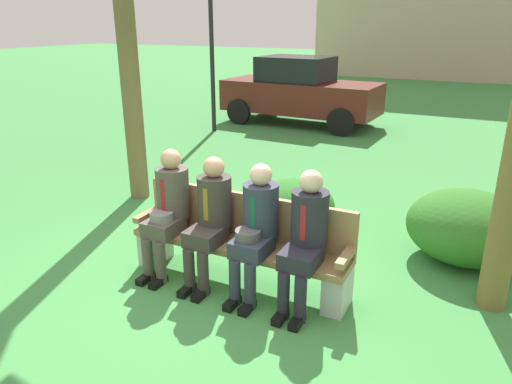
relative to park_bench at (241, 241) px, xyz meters
name	(u,v)px	position (x,y,z in m)	size (l,w,h in m)	color
ground_plane	(211,290)	(-0.17, -0.33, -0.43)	(80.00, 80.00, 0.00)	#3F8943
park_bench	(241,241)	(0.00, 0.00, 0.00)	(2.28, 0.44, 0.90)	#99754C
seated_man_leftmost	(168,206)	(-0.77, -0.13, 0.29)	(0.34, 0.72, 1.31)	#4C473D
seated_man_centerleft	(210,215)	(-0.27, -0.13, 0.29)	(0.34, 0.72, 1.29)	#38332D
seated_man_centerright	(256,225)	(0.24, -0.14, 0.28)	(0.34, 0.72, 1.29)	#2D3342
seated_man_rightmost	(306,234)	(0.73, -0.13, 0.29)	(0.34, 0.72, 1.29)	#23232D
shrub_near_bench	(467,227)	(2.01, 1.48, -0.03)	(1.29, 1.18, 0.81)	#2F6F24
shrub_mid_lawn	(295,204)	(-0.01, 1.46, -0.12)	(1.02, 0.93, 0.64)	#2B7126
parked_car_near	(300,91)	(-2.40, 7.59, 0.40)	(3.97, 1.86, 1.68)	#591E19
street_lamp	(211,33)	(-3.92, 5.90, 1.81)	(0.24, 0.24, 3.68)	black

